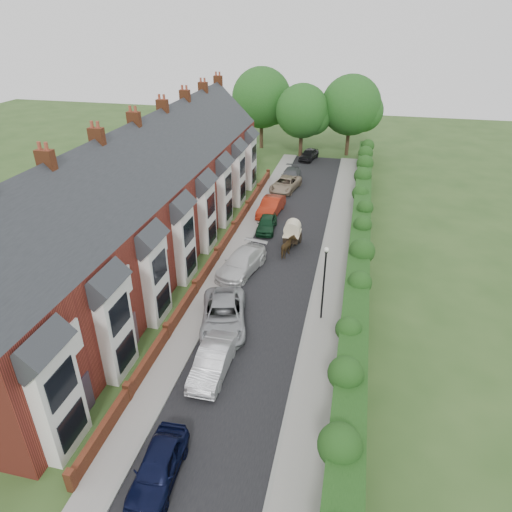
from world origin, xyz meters
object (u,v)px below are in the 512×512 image
(car_black, at_px, (309,155))
(car_silver_b, at_px, (224,315))
(lamppost, at_px, (324,275))
(horse_cart, at_px, (292,231))
(car_silver_a, at_px, (213,361))
(car_beige, at_px, (285,184))
(car_green, at_px, (267,224))
(car_red, at_px, (271,206))
(car_grey, at_px, (291,176))
(car_white, at_px, (242,263))
(car_navy, at_px, (158,466))
(horse, at_px, (288,247))

(car_black, bearing_deg, car_silver_b, -78.65)
(car_black, bearing_deg, lamppost, -69.14)
(horse_cart, bearing_deg, car_silver_b, -101.39)
(car_silver_a, height_order, car_beige, car_silver_a)
(lamppost, relative_size, car_green, 1.33)
(car_silver_a, bearing_deg, car_red, 93.37)
(car_beige, xyz_separation_m, car_black, (1.06, 11.94, -0.00))
(car_beige, distance_m, car_black, 11.99)
(car_black, xyz_separation_m, horse_cart, (1.67, -24.74, 0.56))
(car_grey, bearing_deg, car_silver_b, -91.07)
(car_white, bearing_deg, car_silver_a, -71.32)
(lamppost, height_order, car_silver_b, lamppost)
(car_silver_b, bearing_deg, car_green, 76.28)
(car_navy, distance_m, car_red, 28.64)
(car_green, xyz_separation_m, car_beige, (-0.09, 10.46, 0.05))
(car_green, xyz_separation_m, car_red, (-0.34, 3.71, 0.14))
(car_silver_b, bearing_deg, car_grey, 75.70)
(car_beige, relative_size, car_black, 1.23)
(car_green, xyz_separation_m, car_black, (0.97, 22.40, 0.04))
(car_beige, height_order, horse, horse)
(car_silver_a, xyz_separation_m, car_silver_b, (-0.62, 4.08, 0.05))
(car_grey, bearing_deg, car_white, -92.54)
(car_silver_a, bearing_deg, car_silver_b, 98.90)
(car_silver_b, relative_size, car_white, 1.06)
(car_red, bearing_deg, horse, -64.22)
(lamppost, distance_m, car_red, 17.33)
(car_green, relative_size, horse_cart, 1.27)
(lamppost, xyz_separation_m, horse_cart, (-3.43, 9.86, -2.03))
(car_green, distance_m, horse, 5.09)
(car_green, relative_size, car_red, 0.80)
(car_navy, distance_m, car_beige, 35.38)
(car_black, relative_size, horse_cart, 1.35)
(car_black, bearing_deg, car_red, -81.51)
(car_navy, xyz_separation_m, horse, (2.06, 20.56, 0.08))
(lamppost, relative_size, car_white, 0.94)
(lamppost, height_order, car_red, lamppost)
(lamppost, relative_size, car_red, 1.07)
(car_red, height_order, car_beige, car_red)
(car_navy, xyz_separation_m, car_black, (0.39, 47.32, -0.00))
(lamppost, relative_size, car_silver_a, 1.12)
(car_white, xyz_separation_m, car_grey, (0.39, 20.76, -0.06))
(car_white, xyz_separation_m, car_green, (0.34, 7.56, -0.13))
(car_green, relative_size, horse, 2.08)
(car_green, height_order, car_black, car_black)
(car_silver_a, height_order, car_red, car_red)
(car_white, height_order, car_beige, car_white)
(car_silver_b, xyz_separation_m, car_grey, (-0.19, 27.43, -0.07))
(car_green, bearing_deg, car_silver_a, -90.90)
(car_silver_a, relative_size, car_grey, 0.92)
(car_red, bearing_deg, car_beige, 93.44)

